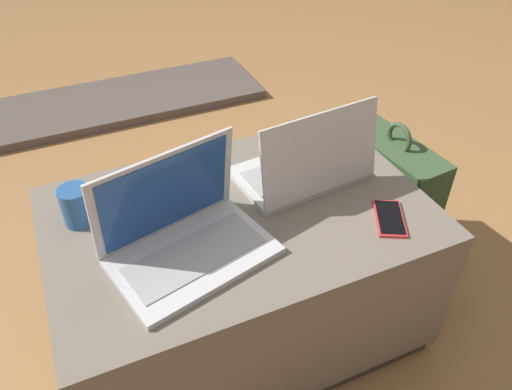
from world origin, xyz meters
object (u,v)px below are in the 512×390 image
(backpack, at_px, (387,202))
(coffee_mug, at_px, (79,205))
(laptop_far, at_px, (306,166))
(cell_phone, at_px, (390,218))
(laptop_near, at_px, (184,234))

(backpack, bearing_deg, coffee_mug, 83.31)
(laptop_far, distance_m, cell_phone, 0.26)
(laptop_far, height_order, coffee_mug, laptop_far)
(coffee_mug, bearing_deg, cell_phone, -23.68)
(laptop_near, bearing_deg, laptop_far, 4.21)
(laptop_far, relative_size, backpack, 0.69)
(backpack, bearing_deg, cell_phone, 133.50)
(cell_phone, bearing_deg, coffee_mug, -176.32)
(laptop_near, bearing_deg, backpack, -0.06)
(laptop_near, height_order, coffee_mug, laptop_near)
(laptop_near, relative_size, laptop_far, 1.10)
(cell_phone, xyz_separation_m, backpack, (0.25, 0.29, -0.25))
(laptop_near, distance_m, coffee_mug, 0.29)
(laptop_far, bearing_deg, coffee_mug, -13.26)
(cell_phone, bearing_deg, backpack, 76.40)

